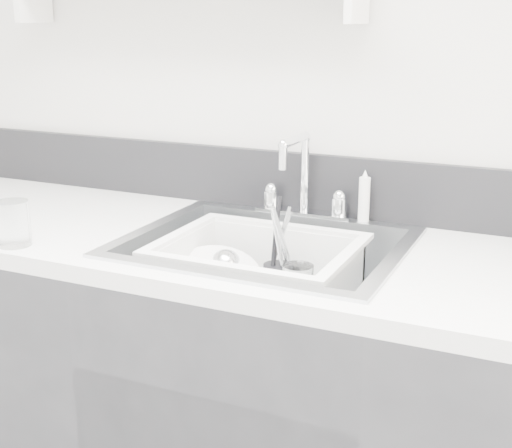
% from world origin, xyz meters
% --- Properties ---
extents(counter_run, '(3.20, 0.62, 0.92)m').
position_xyz_m(counter_run, '(0.00, 1.19, 0.46)').
color(counter_run, '#2A2A2E').
rests_on(counter_run, ground).
extents(backsplash, '(3.20, 0.02, 0.16)m').
position_xyz_m(backsplash, '(0.00, 1.49, 1.00)').
color(backsplash, black).
rests_on(backsplash, counter_run).
extents(sink, '(0.64, 0.52, 0.20)m').
position_xyz_m(sink, '(0.00, 1.19, 0.83)').
color(sink, silver).
rests_on(sink, counter_run).
extents(faucet, '(0.26, 0.18, 0.23)m').
position_xyz_m(faucet, '(0.00, 1.44, 0.98)').
color(faucet, silver).
rests_on(faucet, counter_run).
extents(side_sprayer, '(0.03, 0.03, 0.14)m').
position_xyz_m(side_sprayer, '(0.16, 1.44, 0.99)').
color(side_sprayer, white).
rests_on(side_sprayer, counter_run).
extents(wash_tub, '(0.54, 0.48, 0.17)m').
position_xyz_m(wash_tub, '(-0.01, 1.18, 0.84)').
color(wash_tub, white).
rests_on(wash_tub, sink).
extents(plate_stack, '(0.27, 0.26, 0.11)m').
position_xyz_m(plate_stack, '(-0.11, 1.17, 0.80)').
color(plate_stack, white).
rests_on(plate_stack, wash_tub).
extents(utensil_cup, '(0.07, 0.07, 0.24)m').
position_xyz_m(utensil_cup, '(0.02, 1.23, 0.82)').
color(utensil_cup, black).
rests_on(utensil_cup, wash_tub).
extents(ladle, '(0.33, 0.23, 0.09)m').
position_xyz_m(ladle, '(-0.06, 1.20, 0.81)').
color(ladle, silver).
rests_on(ladle, wash_tub).
extents(tumbler_in_tub, '(0.09, 0.09, 0.11)m').
position_xyz_m(tumbler_in_tub, '(0.08, 1.21, 0.82)').
color(tumbler_in_tub, white).
rests_on(tumbler_in_tub, wash_tub).
extents(tumbler_counter, '(0.10, 0.10, 0.10)m').
position_xyz_m(tumbler_counter, '(-0.52, 0.94, 0.97)').
color(tumbler_counter, white).
rests_on(tumbler_counter, counter_run).
extents(bowl_small, '(0.14, 0.14, 0.04)m').
position_xyz_m(bowl_small, '(0.07, 1.14, 0.79)').
color(bowl_small, white).
rests_on(bowl_small, wash_tub).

